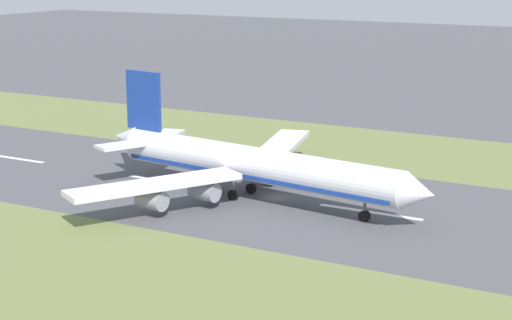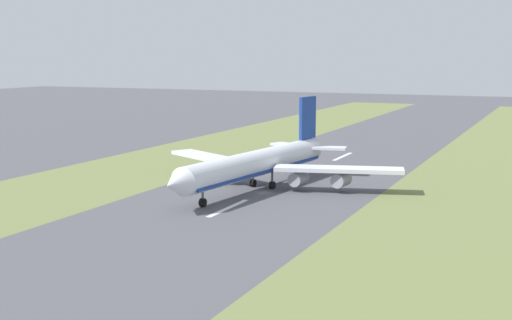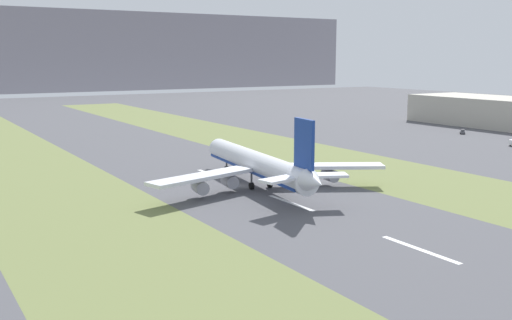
# 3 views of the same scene
# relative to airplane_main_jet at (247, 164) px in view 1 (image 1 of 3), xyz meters

# --- Properties ---
(ground_plane) EXTENTS (800.00, 800.00, 0.00)m
(ground_plane) POSITION_rel_airplane_main_jet_xyz_m (-2.36, 4.29, -6.02)
(ground_plane) COLOR #4C4C51
(grass_median_west) EXTENTS (40.00, 600.00, 0.01)m
(grass_median_west) POSITION_rel_airplane_main_jet_xyz_m (-47.36, 4.29, -6.02)
(grass_median_west) COLOR olive
(grass_median_west) RESTS_ON ground
(grass_median_east) EXTENTS (40.00, 600.00, 0.01)m
(grass_median_east) POSITION_rel_airplane_main_jet_xyz_m (42.64, 4.29, -6.02)
(grass_median_east) COLOR olive
(grass_median_east) RESTS_ON ground
(centreline_dash_near) EXTENTS (1.20, 18.00, 0.01)m
(centreline_dash_near) POSITION_rel_airplane_main_jet_xyz_m (-2.36, -58.11, -6.01)
(centreline_dash_near) COLOR silver
(centreline_dash_near) RESTS_ON ground
(centreline_dash_mid) EXTENTS (1.20, 18.00, 0.01)m
(centreline_dash_mid) POSITION_rel_airplane_main_jet_xyz_m (-2.36, -18.11, -6.01)
(centreline_dash_mid) COLOR silver
(centreline_dash_mid) RESTS_ON ground
(centreline_dash_far) EXTENTS (1.20, 18.00, 0.01)m
(centreline_dash_far) POSITION_rel_airplane_main_jet_xyz_m (-2.36, 21.89, -6.01)
(centreline_dash_far) COLOR silver
(centreline_dash_far) RESTS_ON ground
(airplane_main_jet) EXTENTS (63.62, 67.16, 20.20)m
(airplane_main_jet) POSITION_rel_airplane_main_jet_xyz_m (0.00, 0.00, 0.00)
(airplane_main_jet) COLOR silver
(airplane_main_jet) RESTS_ON ground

